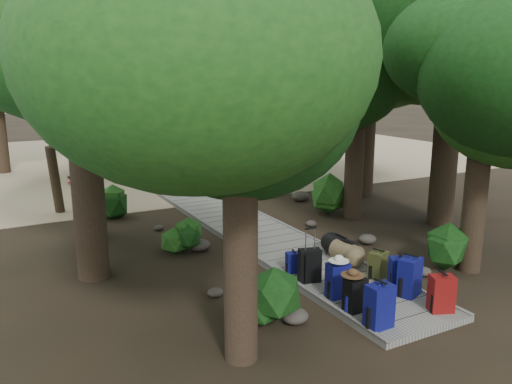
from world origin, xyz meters
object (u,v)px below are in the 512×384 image
duffel_right_black (340,247)px  suitcase_on_boardwalk (310,265)px  backpack_right_b (410,275)px  duffel_right_khaki (347,252)px  backpack_left_d (294,261)px  backpack_left_b (355,293)px  sun_lounger (232,169)px  backpack_right_c (400,271)px  kayak (73,178)px  backpack_left_a (379,304)px  backpack_right_a (442,292)px  backpack_left_c (338,279)px  backpack_right_d (378,263)px  lone_suitcase_on_sand (180,177)px

duffel_right_black → suitcase_on_boardwalk: bearing=-147.7°
backpack_right_b → duffel_right_khaki: size_ratio=1.20×
backpack_left_d → suitcase_on_boardwalk: bearing=-73.8°
duffel_right_khaki → duffel_right_black: duffel_right_black is taller
backpack_left_b → backpack_right_b: bearing=1.0°
sun_lounger → backpack_right_c: bearing=-111.6°
duffel_right_black → backpack_left_d: bearing=-167.2°
backpack_left_d → sun_lounger: bearing=85.7°
kayak → duffel_right_black: bearing=-55.5°
backpack_right_b → kayak: (-3.93, 14.78, -0.35)m
backpack_left_b → backpack_right_b: (1.34, 0.06, 0.06)m
backpack_right_b → kayak: backpack_right_b is taller
sun_lounger → backpack_left_a: bearing=-116.8°
backpack_right_a → backpack_left_c: bearing=156.0°
sun_lounger → backpack_right_d: bearing=-112.3°
backpack_left_a → duffel_right_khaki: bearing=59.3°
duffel_right_khaki → backpack_right_c: bearing=-95.1°
backpack_right_a → kayak: (-3.94, 15.54, -0.31)m
backpack_right_b → duffel_right_khaki: backpack_right_b is taller
backpack_left_a → sun_lounger: size_ratio=0.41×
duffel_right_khaki → backpack_right_d: bearing=-95.4°
backpack_right_d → sun_lounger: bearing=59.1°
backpack_right_d → duffel_right_black: backpack_right_d is taller
backpack_right_a → backpack_right_b: size_ratio=0.89×
backpack_left_c → backpack_right_b: (1.25, -0.56, 0.04)m
backpack_left_d → duffel_right_khaki: 1.36m
suitcase_on_boardwalk → backpack_left_b: bearing=-75.1°
backpack_left_a → duffel_right_black: backpack_left_a is taller
backpack_left_a → lone_suitcase_on_sand: (1.09, 12.78, -0.19)m
kayak → backpack_left_a: bearing=-64.1°
backpack_right_a → backpack_left_a: bearing=-160.2°
backpack_left_b → kayak: (-2.59, 14.84, -0.29)m
backpack_left_d → backpack_right_c: size_ratio=0.71×
backpack_left_b → backpack_left_d: 2.06m
backpack_right_b → sun_lounger: bearing=58.5°
backpack_left_c → backpack_right_c: (1.35, -0.20, -0.03)m
duffel_right_black → lone_suitcase_on_sand: bearing=93.6°
backpack_left_d → duffel_right_khaki: backpack_left_d is taller
lone_suitcase_on_sand → backpack_right_c: bearing=-90.5°
backpack_left_b → backpack_left_d: size_ratio=1.42×
suitcase_on_boardwalk → backpack_right_c: bearing=-21.0°
backpack_right_b → duffel_right_khaki: (0.05, 1.95, -0.18)m
backpack_right_a → backpack_right_c: bearing=107.6°
sun_lounger → kayak: bearing=150.9°
backpack_right_b → sun_lounger: backpack_right_b is taller
backpack_right_c → backpack_left_d: bearing=156.2°
backpack_left_a → backpack_right_c: backpack_left_a is taller
backpack_left_d → kayak: bearing=116.0°
duffel_right_khaki → backpack_left_a: bearing=-124.9°
backpack_left_b → lone_suitcase_on_sand: backpack_left_b is taller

